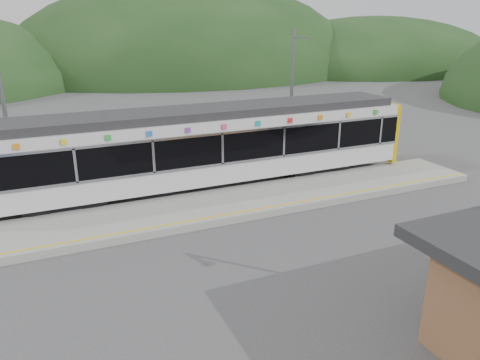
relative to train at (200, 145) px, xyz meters
name	(u,v)px	position (x,y,z in m)	size (l,w,h in m)	color
ground	(237,245)	(-0.81, -6.00, -2.06)	(120.00, 120.00, 0.00)	#4C4C4F
hills	(308,178)	(5.37, -0.71, -2.06)	(146.00, 149.00, 26.00)	#1E3D19
platform	(205,208)	(-0.81, -2.70, -1.91)	(26.00, 3.20, 0.30)	#9E9E99
yellow_line	(216,216)	(-0.81, -4.00, -1.76)	(26.00, 0.10, 0.01)	yellow
train	(200,145)	(0.00, 0.00, 0.00)	(20.44, 3.01, 3.74)	black
catenary_mast_west	(5,114)	(-7.81, 2.56, 1.58)	(0.18, 1.80, 7.00)	slate
catenary_mast_east	(292,94)	(6.19, 2.56, 1.58)	(0.18, 1.80, 7.00)	slate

